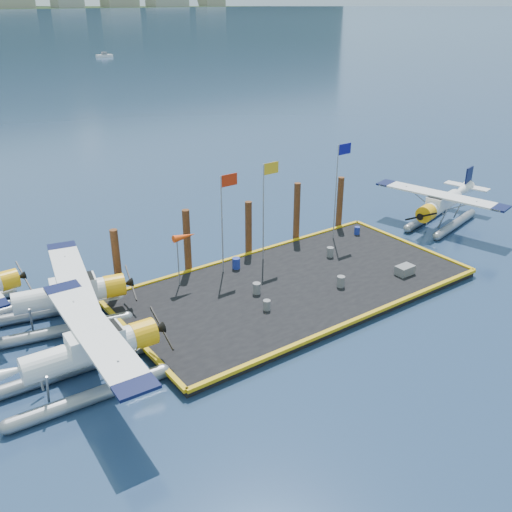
{
  "coord_description": "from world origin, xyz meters",
  "views": [
    {
      "loc": [
        -18.99,
        -22.59,
        15.6
      ],
      "look_at": [
        -1.35,
        2.0,
        1.79
      ],
      "focal_mm": 40.0,
      "sensor_mm": 36.0,
      "label": 1
    }
  ],
  "objects_px": {
    "seaplane_d": "(440,207)",
    "flagpole_red": "(225,209)",
    "seaplane_b": "(67,298)",
    "drum_3": "(267,305)",
    "crate": "(405,270)",
    "drum_5": "(236,263)",
    "piling_4": "(340,204)",
    "flagpole_yellow": "(266,197)",
    "piling_3": "(297,214)",
    "drum_4": "(357,230)",
    "windsock": "(184,238)",
    "drum_0": "(257,288)",
    "drum_1": "(341,281)",
    "seaplane_a": "(87,355)",
    "piling_1": "(187,243)",
    "flagpole_blue": "(339,178)",
    "drum_2": "(330,252)",
    "piling_2": "(249,230)",
    "piling_0": "(117,263)"
  },
  "relations": [
    {
      "from": "drum_4",
      "to": "piling_1",
      "type": "height_order",
      "value": "piling_1"
    },
    {
      "from": "piling_2",
      "to": "piling_4",
      "type": "relative_size",
      "value": 0.95
    },
    {
      "from": "drum_0",
      "to": "piling_4",
      "type": "bearing_deg",
      "value": 24.7
    },
    {
      "from": "flagpole_blue",
      "to": "piling_3",
      "type": "xyz_separation_m",
      "value": [
        -2.2,
        1.6,
        -2.54
      ]
    },
    {
      "from": "flagpole_yellow",
      "to": "piling_3",
      "type": "bearing_deg",
      "value": 22.85
    },
    {
      "from": "seaplane_a",
      "to": "piling_1",
      "type": "height_order",
      "value": "piling_1"
    },
    {
      "from": "seaplane_a",
      "to": "piling_1",
      "type": "distance_m",
      "value": 11.47
    },
    {
      "from": "seaplane_a",
      "to": "crate",
      "type": "relative_size",
      "value": 9.44
    },
    {
      "from": "flagpole_red",
      "to": "windsock",
      "type": "relative_size",
      "value": 1.92
    },
    {
      "from": "drum_0",
      "to": "piling_2",
      "type": "xyz_separation_m",
      "value": [
        2.99,
        5.05,
        1.18
      ]
    },
    {
      "from": "seaplane_b",
      "to": "piling_3",
      "type": "bearing_deg",
      "value": 106.77
    },
    {
      "from": "seaplane_a",
      "to": "flagpole_yellow",
      "type": "xyz_separation_m",
      "value": [
        13.65,
        5.56,
        2.92
      ]
    },
    {
      "from": "crate",
      "to": "flagpole_red",
      "type": "relative_size",
      "value": 0.18
    },
    {
      "from": "seaplane_a",
      "to": "windsock",
      "type": "xyz_separation_m",
      "value": [
        7.92,
        5.56,
        1.64
      ]
    },
    {
      "from": "drum_4",
      "to": "drum_2",
      "type": "bearing_deg",
      "value": -157.5
    },
    {
      "from": "seaplane_a",
      "to": "seaplane_b",
      "type": "relative_size",
      "value": 1.04
    },
    {
      "from": "seaplane_b",
      "to": "drum_5",
      "type": "height_order",
      "value": "seaplane_b"
    },
    {
      "from": "piling_0",
      "to": "piling_1",
      "type": "xyz_separation_m",
      "value": [
        4.5,
        0.0,
        0.1
      ]
    },
    {
      "from": "crate",
      "to": "piling_1",
      "type": "bearing_deg",
      "value": 140.89
    },
    {
      "from": "seaplane_d",
      "to": "drum_3",
      "type": "relative_size",
      "value": 17.43
    },
    {
      "from": "seaplane_a",
      "to": "windsock",
      "type": "relative_size",
      "value": 3.29
    },
    {
      "from": "seaplane_b",
      "to": "piling_4",
      "type": "xyz_separation_m",
      "value": [
        20.41,
        1.44,
        0.48
      ]
    },
    {
      "from": "crate",
      "to": "flagpole_red",
      "type": "height_order",
      "value": "flagpole_red"
    },
    {
      "from": "seaplane_a",
      "to": "piling_2",
      "type": "bearing_deg",
      "value": 120.46
    },
    {
      "from": "piling_2",
      "to": "drum_0",
      "type": "bearing_deg",
      "value": -120.58
    },
    {
      "from": "seaplane_d",
      "to": "drum_0",
      "type": "distance_m",
      "value": 17.7
    },
    {
      "from": "drum_3",
      "to": "crate",
      "type": "xyz_separation_m",
      "value": [
        9.27,
        -1.39,
        -0.01
      ]
    },
    {
      "from": "flagpole_blue",
      "to": "piling_1",
      "type": "distance_m",
      "value": 11.12
    },
    {
      "from": "seaplane_b",
      "to": "seaplane_d",
      "type": "distance_m",
      "value": 27.15
    },
    {
      "from": "drum_0",
      "to": "drum_5",
      "type": "height_order",
      "value": "drum_5"
    },
    {
      "from": "piling_4",
      "to": "windsock",
      "type": "bearing_deg",
      "value": -173.25
    },
    {
      "from": "piling_3",
      "to": "drum_3",
      "type": "bearing_deg",
      "value": -138.01
    },
    {
      "from": "seaplane_a",
      "to": "flagpole_blue",
      "type": "bearing_deg",
      "value": 108.23
    },
    {
      "from": "seaplane_b",
      "to": "drum_1",
      "type": "xyz_separation_m",
      "value": [
        13.83,
        -5.76,
        -0.8
      ]
    },
    {
      "from": "windsock",
      "to": "piling_0",
      "type": "relative_size",
      "value": 0.78
    },
    {
      "from": "drum_5",
      "to": "crate",
      "type": "xyz_separation_m",
      "value": [
        7.77,
        -6.56,
        -0.07
      ]
    },
    {
      "from": "flagpole_blue",
      "to": "piling_1",
      "type": "relative_size",
      "value": 1.55
    },
    {
      "from": "windsock",
      "to": "piling_4",
      "type": "xyz_separation_m",
      "value": [
        13.53,
        1.6,
        -1.23
      ]
    },
    {
      "from": "piling_3",
      "to": "piling_1",
      "type": "bearing_deg",
      "value": 180.0
    },
    {
      "from": "drum_5",
      "to": "flagpole_blue",
      "type": "relative_size",
      "value": 0.11
    },
    {
      "from": "drum_2",
      "to": "windsock",
      "type": "relative_size",
      "value": 0.2
    },
    {
      "from": "drum_5",
      "to": "piling_4",
      "type": "bearing_deg",
      "value": 9.51
    },
    {
      "from": "seaplane_d",
      "to": "piling_0",
      "type": "xyz_separation_m",
      "value": [
        -23.65,
        3.72,
        0.5
      ]
    },
    {
      "from": "drum_5",
      "to": "piling_0",
      "type": "bearing_deg",
      "value": 166.16
    },
    {
      "from": "drum_1",
      "to": "windsock",
      "type": "height_order",
      "value": "windsock"
    },
    {
      "from": "piling_3",
      "to": "drum_1",
      "type": "bearing_deg",
      "value": -109.73
    },
    {
      "from": "seaplane_d",
      "to": "flagpole_red",
      "type": "height_order",
      "value": "flagpole_red"
    },
    {
      "from": "piling_2",
      "to": "flagpole_red",
      "type": "bearing_deg",
      "value": -150.2
    },
    {
      "from": "drum_4",
      "to": "drum_3",
      "type": "bearing_deg",
      "value": -157.21
    },
    {
      "from": "flagpole_blue",
      "to": "piling_2",
      "type": "distance_m",
      "value": 6.98
    }
  ]
}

